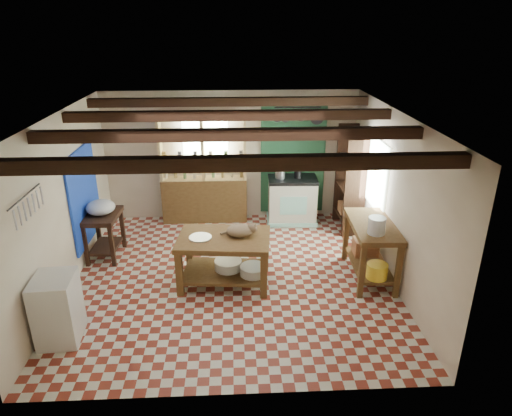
{
  "coord_description": "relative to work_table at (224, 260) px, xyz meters",
  "views": [
    {
      "loc": [
        0.05,
        -6.38,
        3.84
      ],
      "look_at": [
        0.39,
        0.3,
        1.07
      ],
      "focal_mm": 32.0,
      "sensor_mm": 36.0,
      "label": 1
    }
  ],
  "objects": [
    {
      "name": "ceiling",
      "position": [
        0.12,
        0.14,
        2.21
      ],
      "size": [
        5.0,
        5.0,
        0.02
      ],
      "primitive_type": "cube",
      "color": "#48474C",
      "rests_on": "wall_back"
    },
    {
      "name": "stove",
      "position": [
        1.34,
        2.29,
        0.07
      ],
      "size": [
        0.98,
        0.68,
        0.94
      ],
      "primitive_type": "cube",
      "rotation": [
        0.0,
        0.0,
        -0.03
      ],
      "color": "beige",
      "rests_on": "floor"
    },
    {
      "name": "basin_large",
      "position": [
        0.05,
        0.04,
        -0.11
      ],
      "size": [
        0.47,
        0.47,
        0.15
      ],
      "primitive_type": "cylinder",
      "rotation": [
        0.0,
        0.0,
        -0.1
      ],
      "color": "silver",
      "rests_on": "work_table"
    },
    {
      "name": "floor",
      "position": [
        0.12,
        0.14,
        -0.4
      ],
      "size": [
        5.0,
        5.0,
        0.02
      ],
      "primitive_type": "cube",
      "color": "maroon",
      "rests_on": "ground"
    },
    {
      "name": "window_right",
      "position": [
        2.6,
        1.14,
        1.01
      ],
      "size": [
        0.02,
        1.3,
        1.2
      ],
      "primitive_type": "cube",
      "color": "#B7CBB4",
      "rests_on": "wall_right"
    },
    {
      "name": "yellow_tub",
      "position": [
        2.29,
        -0.4,
        -0.03
      ],
      "size": [
        0.32,
        0.32,
        0.23
      ],
      "primitive_type": "cylinder",
      "rotation": [
        0.0,
        0.0,
        -0.04
      ],
      "color": "yellow",
      "rests_on": "right_counter"
    },
    {
      "name": "ceiling_beams",
      "position": [
        0.12,
        0.14,
        2.09
      ],
      "size": [
        5.0,
        3.8,
        0.15
      ],
      "primitive_type": "cube",
      "color": "#321C11",
      "rests_on": "ceiling"
    },
    {
      "name": "green_wall_patch",
      "position": [
        1.37,
        2.61,
        0.86
      ],
      "size": [
        1.3,
        0.04,
        2.3
      ],
      "primitive_type": "cube",
      "color": "#1E4D30",
      "rests_on": "wall_back"
    },
    {
      "name": "wicker_basket",
      "position": [
        2.31,
        0.35,
        -0.01
      ],
      "size": [
        0.4,
        0.32,
        0.27
      ],
      "primitive_type": "cube",
      "rotation": [
        0.0,
        0.0,
        -0.04
      ],
      "color": "#A76843",
      "rests_on": "right_counter"
    },
    {
      "name": "kettle_right",
      "position": [
        1.44,
        2.29,
        0.64
      ],
      "size": [
        0.15,
        0.15,
        0.18
      ],
      "primitive_type": "cylinder",
      "rotation": [
        0.0,
        0.0,
        -0.03
      ],
      "color": "black",
      "rests_on": "stove"
    },
    {
      "name": "wall_left",
      "position": [
        -2.38,
        0.14,
        0.91
      ],
      "size": [
        0.04,
        5.0,
        2.6
      ],
      "primitive_type": "cube",
      "color": "beige",
      "rests_on": "floor"
    },
    {
      "name": "blue_wall_patch",
      "position": [
        -2.35,
        1.04,
        0.71
      ],
      "size": [
        0.04,
        1.4,
        1.6
      ],
      "primitive_type": "cube",
      "color": "#193EC0",
      "rests_on": "wall_left"
    },
    {
      "name": "wall_back",
      "position": [
        0.12,
        2.64,
        0.91
      ],
      "size": [
        5.0,
        0.04,
        2.6
      ],
      "primitive_type": "cube",
      "color": "beige",
      "rests_on": "floor"
    },
    {
      "name": "enamel_bowl",
      "position": [
        -2.08,
        0.97,
        0.53
      ],
      "size": [
        0.5,
        0.5,
        0.24
      ],
      "primitive_type": "ellipsoid",
      "rotation": [
        0.0,
        0.0,
        -0.04
      ],
      "color": "silver",
      "rests_on": "prep_table"
    },
    {
      "name": "steel_tray",
      "position": [
        -0.35,
        -0.02,
        0.4
      ],
      "size": [
        0.38,
        0.38,
        0.02
      ],
      "primitive_type": "cylinder",
      "rotation": [
        0.0,
        0.0,
        -0.1
      ],
      "color": "#B9B8C1",
      "rests_on": "work_table"
    },
    {
      "name": "right_counter",
      "position": [
        2.3,
        0.05,
        0.07
      ],
      "size": [
        0.7,
        1.33,
        0.94
      ],
      "primitive_type": "cube",
      "rotation": [
        0.0,
        0.0,
        -0.04
      ],
      "color": "brown",
      "rests_on": "floor"
    },
    {
      "name": "white_cabinet",
      "position": [
        -2.1,
        -1.26,
        0.05
      ],
      "size": [
        0.53,
        0.62,
        0.89
      ],
      "primitive_type": "cube",
      "rotation": [
        0.0,
        0.0,
        0.06
      ],
      "color": "silver",
      "rests_on": "floor"
    },
    {
      "name": "cat",
      "position": [
        0.25,
        0.02,
        0.49
      ],
      "size": [
        0.44,
        0.35,
        0.19
      ],
      "primitive_type": "ellipsoid",
      "rotation": [
        0.0,
        0.0,
        0.08
      ],
      "color": "#937655",
      "rests_on": "work_table"
    },
    {
      "name": "work_table",
      "position": [
        0.0,
        0.0,
        0.0
      ],
      "size": [
        1.48,
        1.06,
        0.79
      ],
      "primitive_type": "cube",
      "rotation": [
        0.0,
        0.0,
        -0.1
      ],
      "color": "brown",
      "rests_on": "floor"
    },
    {
      "name": "pot_rack",
      "position": [
        1.37,
        2.19,
        1.79
      ],
      "size": [
        0.86,
        0.12,
        0.36
      ],
      "primitive_type": "cube",
      "color": "black",
      "rests_on": "ceiling"
    },
    {
      "name": "kettle_left",
      "position": [
        1.09,
        2.3,
        0.66
      ],
      "size": [
        0.2,
        0.2,
        0.23
      ],
      "primitive_type": "cylinder",
      "rotation": [
        0.0,
        0.0,
        -0.03
      ],
      "color": "#B9B8C1",
      "rests_on": "stove"
    },
    {
      "name": "white_bucket",
      "position": [
        2.24,
        -0.3,
        0.67
      ],
      "size": [
        0.26,
        0.26,
        0.25
      ],
      "primitive_type": "cylinder",
      "rotation": [
        0.0,
        0.0,
        -0.04
      ],
      "color": "silver",
      "rests_on": "right_counter"
    },
    {
      "name": "wall_right",
      "position": [
        2.62,
        0.14,
        0.91
      ],
      "size": [
        0.04,
        5.0,
        2.6
      ],
      "primitive_type": "cube",
      "color": "beige",
      "rests_on": "floor"
    },
    {
      "name": "prep_table",
      "position": [
        -2.08,
        0.97,
        0.01
      ],
      "size": [
        0.57,
        0.81,
        0.8
      ],
      "primitive_type": "cube",
      "rotation": [
        0.0,
        0.0,
        -0.04
      ],
      "color": "#321C11",
      "rests_on": "floor"
    },
    {
      "name": "tall_rack",
      "position": [
        2.4,
        1.94,
        0.61
      ],
      "size": [
        0.4,
        0.86,
        2.0
      ],
      "primitive_type": "cube",
      "color": "#321C11",
      "rests_on": "floor"
    },
    {
      "name": "wall_front",
      "position": [
        0.12,
        -2.36,
        0.91
      ],
      "size": [
        5.0,
        0.04,
        2.6
      ],
      "primitive_type": "cube",
      "color": "beige",
      "rests_on": "floor"
    },
    {
      "name": "shelving_unit",
      "position": [
        -0.43,
        2.45,
        0.71
      ],
      "size": [
        1.7,
        0.34,
        2.2
      ],
      "primitive_type": "cube",
      "color": "#D6B87B",
      "rests_on": "floor"
    },
    {
      "name": "utensil_rail",
      "position": [
        -2.32,
        -1.06,
        1.39
      ],
      "size": [
        0.06,
        0.9,
        0.28
      ],
      "primitive_type": "cube",
      "color": "black",
      "rests_on": "wall_left"
    },
    {
      "name": "basin_small",
      "position": [
        0.44,
        -0.14,
        -0.11
      ],
      "size": [
        0.44,
        0.44,
        0.14
      ],
      "primitive_type": "cylinder",
      "rotation": [
        0.0,
        0.0,
        -0.1
      ],
      "color": "silver",
      "rests_on": "work_table"
    },
    {
      "name": "window_back",
      "position": [
        -0.38,
        2.62,
        1.31
      ],
      "size": [
        0.9,
        0.02,
        0.8
      ],
      "primitive_type": "cube",
      "color": "#B7CBB4",
      "rests_on": "wall_back"
    }
  ]
}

